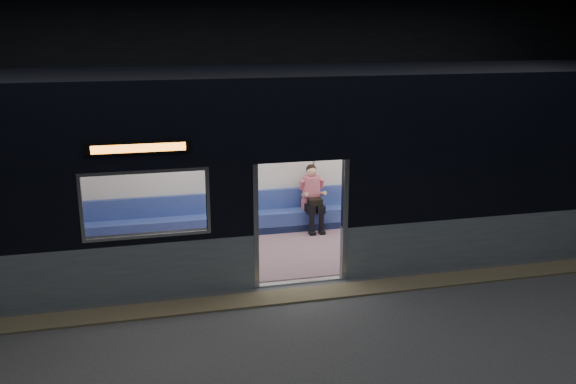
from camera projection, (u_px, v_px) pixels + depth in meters
name	position (u px, v px, depth m)	size (l,w,h in m)	color
station_floor	(318.00, 311.00, 9.07)	(24.00, 14.00, 0.01)	#47494C
station_envelope	(322.00, 59.00, 8.09)	(24.00, 14.00, 5.00)	black
tactile_strip	(309.00, 294.00, 9.58)	(22.80, 0.50, 0.03)	#8C7F59
metro_car	(280.00, 155.00, 10.96)	(18.00, 3.04, 3.35)	#92A2AE
passenger	(312.00, 194.00, 12.39)	(0.41, 0.68, 1.34)	black
handbag	(315.00, 202.00, 12.22)	(0.27, 0.23, 0.13)	black
transit_map	(487.00, 148.00, 13.43)	(0.98, 0.03, 0.64)	white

